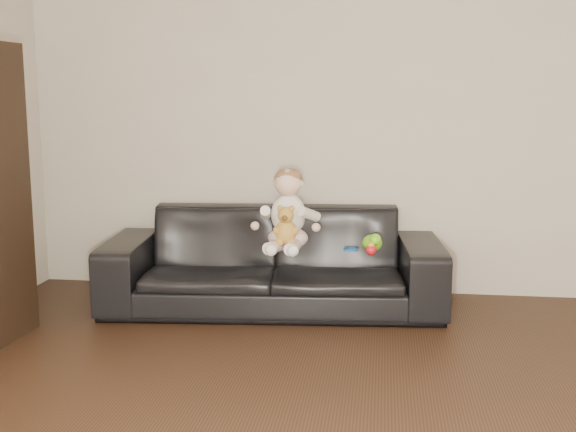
# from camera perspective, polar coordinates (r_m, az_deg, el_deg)

# --- Properties ---
(wall_back) EXTENTS (5.00, 0.00, 5.00)m
(wall_back) POSITION_cam_1_polar(r_m,az_deg,el_deg) (5.28, 6.27, 7.87)
(wall_back) COLOR beige
(wall_back) RESTS_ON ground
(sofa) EXTENTS (2.35, 1.08, 0.67)m
(sofa) POSITION_cam_1_polar(r_m,az_deg,el_deg) (4.96, -1.18, -3.46)
(sofa) COLOR black
(sofa) RESTS_ON floor
(baby) EXTENTS (0.39, 0.47, 0.54)m
(baby) POSITION_cam_1_polar(r_m,az_deg,el_deg) (4.76, -0.02, 0.17)
(baby) COLOR #F3CECE
(baby) RESTS_ON sofa
(teddy_bear) EXTENTS (0.17, 0.17, 0.25)m
(teddy_bear) POSITION_cam_1_polar(r_m,az_deg,el_deg) (4.61, -0.17, -0.79)
(teddy_bear) COLOR #B98735
(teddy_bear) RESTS_ON sofa
(toy_green) EXTENTS (0.19, 0.20, 0.11)m
(toy_green) POSITION_cam_1_polar(r_m,az_deg,el_deg) (4.75, 6.66, -2.14)
(toy_green) COLOR #69CD18
(toy_green) RESTS_ON sofa
(toy_rattle) EXTENTS (0.08, 0.08, 0.07)m
(toy_rattle) POSITION_cam_1_polar(r_m,az_deg,el_deg) (4.64, 6.58, -2.67)
(toy_rattle) COLOR red
(toy_rattle) RESTS_ON sofa
(toy_blue_disc) EXTENTS (0.11, 0.11, 0.01)m
(toy_blue_disc) POSITION_cam_1_polar(r_m,az_deg,el_deg) (4.78, 4.99, -2.63)
(toy_blue_disc) COLOR blue
(toy_blue_disc) RESTS_ON sofa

